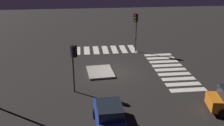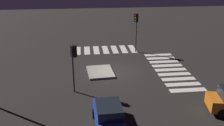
{
  "view_description": "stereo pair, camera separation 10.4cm",
  "coord_description": "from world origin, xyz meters",
  "px_view_note": "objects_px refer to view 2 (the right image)",
  "views": [
    {
      "loc": [
        -23.59,
        2.79,
        10.1
      ],
      "look_at": [
        0.0,
        0.0,
        1.0
      ],
      "focal_mm": 41.65,
      "sensor_mm": 36.0,
      "label": 1
    },
    {
      "loc": [
        -23.6,
        2.68,
        10.1
      ],
      "look_at": [
        0.0,
        0.0,
        1.0
      ],
      "focal_mm": 41.65,
      "sensor_mm": 36.0,
      "label": 2
    }
  ],
  "objects_px": {
    "traffic_island": "(100,72)",
    "car_blue": "(109,116)",
    "traffic_light_east": "(136,23)",
    "traffic_light_west": "(74,57)"
  },
  "relations": [
    {
      "from": "traffic_island",
      "to": "car_blue",
      "type": "bearing_deg",
      "value": 179.4
    },
    {
      "from": "traffic_light_east",
      "to": "traffic_light_west",
      "type": "relative_size",
      "value": 1.16
    },
    {
      "from": "traffic_light_east",
      "to": "traffic_light_west",
      "type": "bearing_deg",
      "value": -5.7
    },
    {
      "from": "car_blue",
      "to": "traffic_light_east",
      "type": "bearing_deg",
      "value": -19.35
    },
    {
      "from": "traffic_island",
      "to": "traffic_light_east",
      "type": "relative_size",
      "value": 0.73
    },
    {
      "from": "car_blue",
      "to": "traffic_light_west",
      "type": "xyz_separation_m",
      "value": [
        5.52,
        2.26,
        2.18
      ]
    },
    {
      "from": "traffic_island",
      "to": "traffic_light_east",
      "type": "bearing_deg",
      "value": -38.32
    },
    {
      "from": "traffic_island",
      "to": "traffic_light_east",
      "type": "height_order",
      "value": "traffic_light_east"
    },
    {
      "from": "car_blue",
      "to": "traffic_light_east",
      "type": "distance_m",
      "value": 16.13
    },
    {
      "from": "traffic_light_east",
      "to": "traffic_light_west",
      "type": "xyz_separation_m",
      "value": [
        -9.64,
        7.06,
        -0.49
      ]
    }
  ]
}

